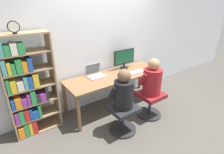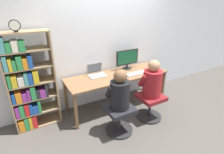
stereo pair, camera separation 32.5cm
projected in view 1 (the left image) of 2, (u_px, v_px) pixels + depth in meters
The scene contains 13 objects.
ground_plane at pixel (126, 113), 3.53m from camera, with size 14.00×14.00×0.00m, color #4C4742.
wall_back at pixel (104, 42), 3.58m from camera, with size 10.00×0.05×2.60m.
desk at pixel (116, 78), 3.53m from camera, with size 2.06×0.69×0.72m.
desktop_monitor at pixel (124, 58), 3.75m from camera, with size 0.54×0.19×0.42m.
laptop at pixel (95, 74), 3.42m from camera, with size 0.33×0.28×0.24m.
keyboard at pixel (134, 73), 3.57m from camera, with size 0.44×0.15×0.03m.
computer_mouse_by_keyboard at pixel (124, 76), 3.40m from camera, with size 0.06×0.12×0.04m.
office_chair_left at pixel (150, 102), 3.36m from camera, with size 0.47×0.47×0.48m.
office_chair_right at pixel (123, 116), 2.95m from camera, with size 0.47×0.47×0.48m.
person_at_monitor at pixel (152, 79), 3.17m from camera, with size 0.41×0.35×0.68m.
person_at_laptop at pixel (124, 91), 2.76m from camera, with size 0.39×0.33×0.65m.
bookshelf at pixel (27, 89), 2.73m from camera, with size 0.74×0.32×1.67m.
desk_clock at pixel (14, 27), 2.29m from camera, with size 0.15×0.03×0.17m.
Camera 1 is at (-1.93, -2.24, 2.07)m, focal length 28.00 mm.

